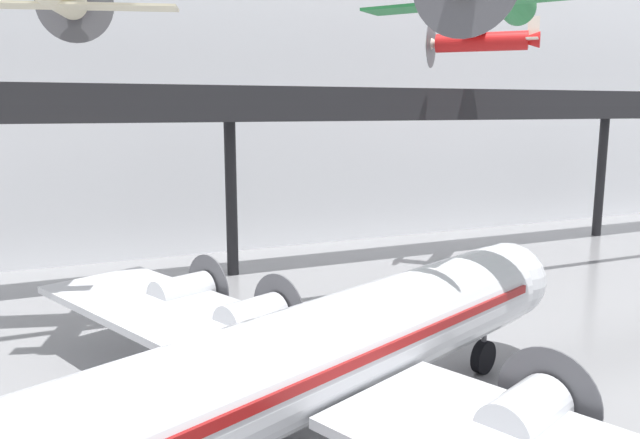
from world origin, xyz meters
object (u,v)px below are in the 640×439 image
at_px(stanchion_barrier, 557,417).
at_px(info_sign_pedestal, 569,399).
at_px(airliner_silver_main, 309,362).
at_px(suspended_plane_red_highwing, 481,41).

distance_m(stanchion_barrier, info_sign_pedestal, 1.27).
height_order(stanchion_barrier, info_sign_pedestal, info_sign_pedestal).
xyz_separation_m(airliner_silver_main, suspended_plane_red_highwing, (17.03, 15.36, 10.59)).
bearing_deg(airliner_silver_main, stanchion_barrier, -27.25).
xyz_separation_m(airliner_silver_main, info_sign_pedestal, (9.46, -0.10, -2.87)).
distance_m(airliner_silver_main, suspended_plane_red_highwing, 25.26).
xyz_separation_m(suspended_plane_red_highwing, info_sign_pedestal, (-7.57, -15.46, -13.46)).
relative_size(airliner_silver_main, suspended_plane_red_highwing, 4.32).
height_order(airliner_silver_main, suspended_plane_red_highwing, suspended_plane_red_highwing).
height_order(airliner_silver_main, stanchion_barrier, airliner_silver_main).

